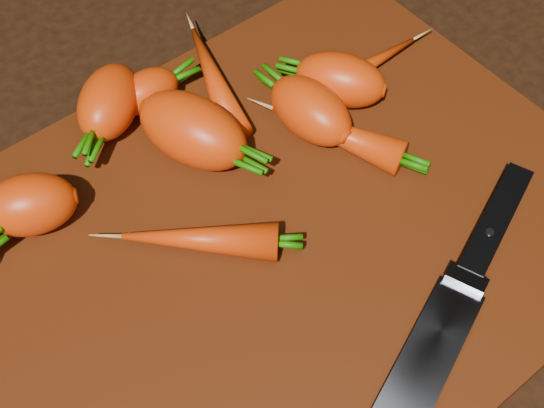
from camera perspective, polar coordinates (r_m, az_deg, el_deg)
ground at (r=0.59m, az=0.61°, el=-2.56°), size 2.00×2.00×0.01m
cutting_board at (r=0.58m, az=0.61°, el=-1.98°), size 0.50×0.40×0.01m
carrot_1 at (r=0.59m, az=-17.78°, el=-0.05°), size 0.08×0.07×0.05m
carrot_2 at (r=0.60m, az=-6.00°, el=5.55°), size 0.08×0.11×0.06m
carrot_3 at (r=0.62m, az=2.93°, el=7.05°), size 0.05×0.08×0.05m
carrot_4 at (r=0.64m, az=-12.18°, el=7.51°), size 0.09×0.09×0.05m
carrot_5 at (r=0.65m, az=-9.33°, el=8.38°), size 0.06×0.04×0.04m
carrot_6 at (r=0.65m, az=5.18°, el=9.30°), size 0.08×0.09×0.05m
carrot_7 at (r=0.66m, az=-4.41°, el=9.37°), size 0.07×0.13×0.03m
carrot_8 at (r=0.67m, az=6.77°, el=10.07°), size 0.12×0.02×0.02m
carrot_9 at (r=0.62m, az=4.83°, el=5.34°), size 0.07×0.12×0.03m
carrot_10 at (r=0.56m, az=-5.47°, el=-2.66°), size 0.11×0.10×0.03m
knife at (r=0.52m, az=11.04°, el=-12.51°), size 0.30×0.14×0.02m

